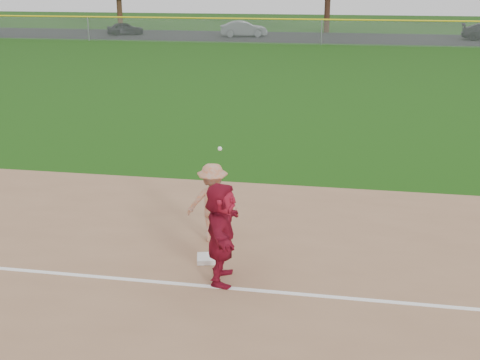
% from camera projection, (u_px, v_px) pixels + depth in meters
% --- Properties ---
extents(ground, '(160.00, 160.00, 0.00)m').
position_uv_depth(ground, '(227.00, 268.00, 11.61)').
color(ground, '#19460D').
rests_on(ground, ground).
extents(foul_line, '(60.00, 0.10, 0.01)m').
position_uv_depth(foul_line, '(218.00, 287.00, 10.86)').
color(foul_line, white).
rests_on(foul_line, infield_dirt).
extents(parking_asphalt, '(120.00, 10.00, 0.01)m').
position_uv_depth(parking_asphalt, '(324.00, 38.00, 54.50)').
color(parking_asphalt, black).
rests_on(parking_asphalt, ground).
extents(first_base, '(0.50, 0.50, 0.09)m').
position_uv_depth(first_base, '(208.00, 259.00, 11.86)').
color(first_base, white).
rests_on(first_base, infield_dirt).
extents(base_runner, '(0.80, 1.83, 1.91)m').
position_uv_depth(base_runner, '(221.00, 233.00, 10.81)').
color(base_runner, maroon).
rests_on(base_runner, infield_dirt).
extents(car_left, '(3.72, 2.68, 1.18)m').
position_uv_depth(car_left, '(125.00, 28.00, 56.80)').
color(car_left, black).
rests_on(car_left, parking_asphalt).
extents(car_mid, '(4.49, 2.46, 1.40)m').
position_uv_depth(car_mid, '(244.00, 29.00, 55.08)').
color(car_mid, '#5A5C62').
rests_on(car_mid, parking_asphalt).
extents(first_base_play, '(1.16, 0.86, 2.20)m').
position_uv_depth(first_base_play, '(213.00, 203.00, 12.55)').
color(first_base_play, '#9D9DA0').
rests_on(first_base_play, infield_dirt).
extents(outfield_fence, '(110.00, 0.12, 110.00)m').
position_uv_depth(outfield_fence, '(322.00, 20.00, 48.27)').
color(outfield_fence, '#999EA0').
rests_on(outfield_fence, ground).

